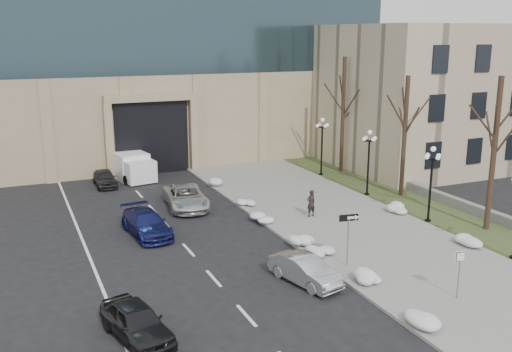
# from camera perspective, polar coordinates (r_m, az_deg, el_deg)

# --- Properties ---
(sidewalk) EXTENTS (9.00, 40.00, 0.12)m
(sidewalk) POSITION_cam_1_polar(r_m,az_deg,el_deg) (34.93, 9.16, -4.82)
(sidewalk) COLOR gray
(sidewalk) RESTS_ON ground
(curb) EXTENTS (0.30, 40.00, 0.14)m
(curb) POSITION_cam_1_polar(r_m,az_deg,el_deg) (32.80, 2.49, -5.89)
(curb) COLOR gray
(curb) RESTS_ON ground
(grass_strip) EXTENTS (4.00, 40.00, 0.10)m
(grass_strip) POSITION_cam_1_polar(r_m,az_deg,el_deg) (38.72, 17.29, -3.43)
(grass_strip) COLOR #324120
(grass_strip) RESTS_ON ground
(stone_wall) EXTENTS (0.50, 30.00, 0.70)m
(stone_wall) POSITION_cam_1_polar(r_m,az_deg,el_deg) (41.35, 17.63, -1.92)
(stone_wall) COLOR slate
(stone_wall) RESTS_ON ground
(classical_building) EXTENTS (22.00, 18.12, 12.00)m
(classical_building) POSITION_cam_1_polar(r_m,az_deg,el_deg) (55.74, 17.77, 7.96)
(classical_building) COLOR #B7AB89
(classical_building) RESTS_ON ground
(car_a) EXTENTS (2.50, 4.35, 1.39)m
(car_a) POSITION_cam_1_polar(r_m,az_deg,el_deg) (22.57, -11.86, -14.10)
(car_a) COLOR black
(car_a) RESTS_ON ground
(car_b) EXTENTS (2.29, 4.12, 1.29)m
(car_b) POSITION_cam_1_polar(r_m,az_deg,el_deg) (26.74, 4.92, -9.35)
(car_b) COLOR #999DA1
(car_b) RESTS_ON ground
(car_c) EXTENTS (2.40, 4.95, 1.39)m
(car_c) POSITION_cam_1_polar(r_m,az_deg,el_deg) (33.32, -10.89, -4.68)
(car_c) COLOR navy
(car_c) RESTS_ON ground
(car_d) EXTENTS (3.02, 5.51, 1.46)m
(car_d) POSITION_cam_1_polar(r_m,az_deg,el_deg) (38.05, -7.00, -2.11)
(car_d) COLOR beige
(car_d) RESTS_ON ground
(car_e) EXTENTS (1.54, 3.73, 1.26)m
(car_e) POSITION_cam_1_polar(r_m,az_deg,el_deg) (44.68, -14.87, -0.20)
(car_e) COLOR #28282C
(car_e) RESTS_ON ground
(pedestrian) EXTENTS (0.69, 0.52, 1.71)m
(pedestrian) POSITION_cam_1_polar(r_m,az_deg,el_deg) (35.77, 5.52, -2.71)
(pedestrian) COLOR black
(pedestrian) RESTS_ON sidewalk
(box_truck) EXTENTS (3.30, 6.87, 2.09)m
(box_truck) POSITION_cam_1_polar(r_m,az_deg,el_deg) (47.08, -12.69, 1.12)
(box_truck) COLOR white
(box_truck) RESTS_ON ground
(one_way_sign) EXTENTS (1.03, 0.35, 2.76)m
(one_way_sign) POSITION_cam_1_polar(r_m,az_deg,el_deg) (28.14, 9.56, -4.73)
(one_way_sign) COLOR slate
(one_way_sign) RESTS_ON ground
(keep_sign) EXTENTS (0.49, 0.16, 2.30)m
(keep_sign) POSITION_cam_1_polar(r_m,az_deg,el_deg) (26.05, 19.71, -8.32)
(keep_sign) COLOR slate
(keep_sign) RESTS_ON ground
(snow_clump_b) EXTENTS (1.10, 1.60, 0.36)m
(snow_clump_b) POSITION_cam_1_polar(r_m,az_deg,el_deg) (23.59, 16.61, -14.20)
(snow_clump_b) COLOR white
(snow_clump_b) RESTS_ON sidewalk
(snow_clump_c) EXTENTS (1.10, 1.60, 0.36)m
(snow_clump_c) POSITION_cam_1_polar(r_m,az_deg,el_deg) (26.99, 10.91, -10.13)
(snow_clump_c) COLOR white
(snow_clump_c) RESTS_ON sidewalk
(snow_clump_d) EXTENTS (1.10, 1.60, 0.36)m
(snow_clump_d) POSITION_cam_1_polar(r_m,az_deg,el_deg) (30.84, 4.62, -6.78)
(snow_clump_d) COLOR white
(snow_clump_d) RESTS_ON sidewalk
(snow_clump_e) EXTENTS (1.10, 1.60, 0.36)m
(snow_clump_e) POSITION_cam_1_polar(r_m,az_deg,el_deg) (34.96, 0.92, -4.21)
(snow_clump_e) COLOR white
(snow_clump_e) RESTS_ON sidewalk
(snow_clump_f) EXTENTS (1.10, 1.60, 0.36)m
(snow_clump_f) POSITION_cam_1_polar(r_m,az_deg,el_deg) (38.06, -0.91, -2.68)
(snow_clump_f) COLOR white
(snow_clump_f) RESTS_ON sidewalk
(snow_clump_g) EXTENTS (1.10, 1.60, 0.36)m
(snow_clump_g) POSITION_cam_1_polar(r_m,az_deg,el_deg) (42.76, -4.05, -0.84)
(snow_clump_g) COLOR white
(snow_clump_g) RESTS_ON sidewalk
(snow_clump_i) EXTENTS (1.10, 1.60, 0.36)m
(snow_clump_i) POSITION_cam_1_polar(r_m,az_deg,el_deg) (33.20, 20.28, -6.11)
(snow_clump_i) COLOR white
(snow_clump_i) RESTS_ON sidewalk
(snow_clump_j) EXTENTS (1.10, 1.60, 0.36)m
(snow_clump_j) POSITION_cam_1_polar(r_m,az_deg,el_deg) (37.77, 14.02, -3.24)
(snow_clump_j) COLOR white
(snow_clump_j) RESTS_ON sidewalk
(snow_clump_l) EXTENTS (1.10, 1.60, 0.36)m
(snow_clump_l) POSITION_cam_1_polar(r_m,az_deg,el_deg) (29.67, 6.77, -7.70)
(snow_clump_l) COLOR white
(snow_clump_l) RESTS_ON sidewalk
(lamppost_b) EXTENTS (1.18, 1.18, 4.76)m
(lamppost_b) POSITION_cam_1_polar(r_m,az_deg,el_deg) (35.76, 17.14, 0.20)
(lamppost_b) COLOR black
(lamppost_b) RESTS_ON ground
(lamppost_c) EXTENTS (1.18, 1.18, 4.76)m
(lamppost_c) POSITION_cam_1_polar(r_m,az_deg,el_deg) (40.76, 11.21, 2.19)
(lamppost_c) COLOR black
(lamppost_c) RESTS_ON ground
(lamppost_d) EXTENTS (1.18, 1.18, 4.76)m
(lamppost_d) POSITION_cam_1_polar(r_m,az_deg,el_deg) (46.13, 6.62, 3.72)
(lamppost_d) COLOR black
(lamppost_d) RESTS_ON ground
(tree_near) EXTENTS (3.20, 3.20, 9.00)m
(tree_near) POSITION_cam_1_polar(r_m,az_deg,el_deg) (34.98, 22.87, 4.03)
(tree_near) COLOR black
(tree_near) RESTS_ON ground
(tree_mid) EXTENTS (3.20, 3.20, 8.50)m
(tree_mid) POSITION_cam_1_polar(r_m,az_deg,el_deg) (40.86, 14.72, 5.49)
(tree_mid) COLOR black
(tree_mid) RESTS_ON ground
(tree_far) EXTENTS (3.20, 3.20, 9.50)m
(tree_far) POSITION_cam_1_polar(r_m,az_deg,el_deg) (47.25, 8.74, 7.67)
(tree_far) COLOR black
(tree_far) RESTS_ON ground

